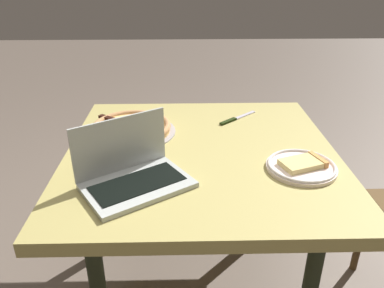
{
  "coord_description": "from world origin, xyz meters",
  "views": [
    {
      "loc": [
        0.07,
        1.35,
        1.43
      ],
      "look_at": [
        0.04,
        0.07,
        0.79
      ],
      "focal_mm": 35.71,
      "sensor_mm": 36.0,
      "label": 1
    }
  ],
  "objects": [
    {
      "name": "table_knife",
      "position": [
        -0.17,
        -0.31,
        0.73
      ],
      "size": [
        0.19,
        0.17,
        0.01
      ],
      "color": "silver",
      "rests_on": "dining_table"
    },
    {
      "name": "pizza_tray",
      "position": [
        0.3,
        -0.18,
        0.75
      ],
      "size": [
        0.38,
        0.38,
        0.04
      ],
      "color": "#9F999B",
      "rests_on": "dining_table"
    },
    {
      "name": "dining_table",
      "position": [
        0.0,
        0.0,
        0.66
      ],
      "size": [
        1.07,
        1.08,
        0.73
      ],
      "color": "tan",
      "rests_on": "ground_plane"
    },
    {
      "name": "ground_plane",
      "position": [
        0.0,
        0.0,
        0.0
      ],
      "size": [
        12.0,
        12.0,
        0.0
      ],
      "primitive_type": "plane",
      "color": "#65584D"
    },
    {
      "name": "pizza_plate",
      "position": [
        -0.36,
        0.16,
        0.74
      ],
      "size": [
        0.25,
        0.25,
        0.04
      ],
      "color": "white",
      "rests_on": "dining_table"
    },
    {
      "name": "laptop",
      "position": [
        0.24,
        0.24,
        0.77
      ],
      "size": [
        0.41,
        0.38,
        0.21
      ],
      "color": "#B0B5B1",
      "rests_on": "dining_table"
    }
  ]
}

